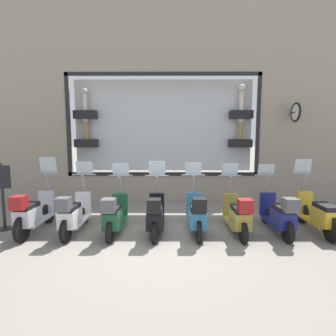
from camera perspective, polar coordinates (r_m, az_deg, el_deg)
ground_plane at (r=5.92m, az=-1.87°, el=-15.22°), size 120.00×120.00×0.00m
building_facade at (r=9.24m, az=-1.08°, el=17.03°), size 1.24×36.00×7.56m
scooter_yellow_0 at (r=7.03m, az=29.87°, el=-8.71°), size 1.81×0.61×1.66m
scooter_navy_1 at (r=6.56m, az=22.96°, el=-9.29°), size 1.80×0.61×1.53m
scooter_olive_2 at (r=6.26m, az=14.91°, el=-9.82°), size 1.79×0.61×1.56m
scooter_teal_3 at (r=6.10m, az=6.21°, el=-9.98°), size 1.80×0.60×1.57m
scooter_black_4 at (r=6.07m, az=-2.76°, el=-10.09°), size 1.79×0.61×1.61m
scooter_green_5 at (r=6.19m, az=-11.59°, el=-9.90°), size 1.79×0.60×1.55m
scooter_white_6 at (r=6.45m, az=-19.86°, el=-9.35°), size 1.80×0.61×1.60m
scooter_silver_7 at (r=6.83m, az=-27.32°, el=-8.63°), size 1.81×0.61×1.71m
shop_sign_post at (r=7.40m, az=-32.38°, el=-4.84°), size 0.36×0.45×1.61m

